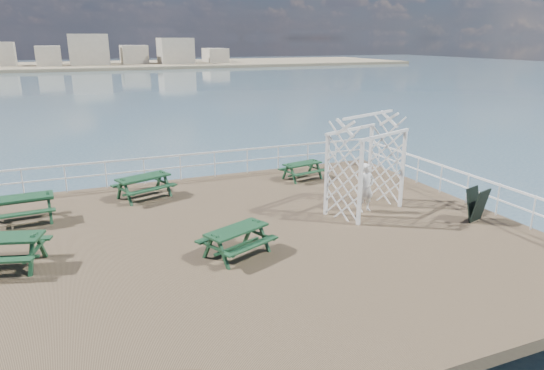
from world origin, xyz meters
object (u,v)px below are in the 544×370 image
at_px(picnic_table_b, 144,182).
at_px(picnic_table_e, 237,236).
at_px(picnic_table_a, 20,204).
at_px(trellis_arbor, 366,169).
at_px(picnic_table_c, 302,167).
at_px(person, 366,188).
at_px(picnic_table_d, 1,245).

height_order(picnic_table_b, picnic_table_e, picnic_table_b).
relative_size(picnic_table_a, trellis_arbor, 0.63).
distance_m(picnic_table_b, picnic_table_c, 6.51).
height_order(picnic_table_c, person, person).
bearing_deg(person, picnic_table_a, 159.83).
xyz_separation_m(picnic_table_b, picnic_table_c, (6.51, 0.01, -0.09)).
bearing_deg(picnic_table_c, picnic_table_e, -141.00).
height_order(picnic_table_a, trellis_arbor, trellis_arbor).
distance_m(picnic_table_d, person, 10.96).
height_order(picnic_table_b, person, person).
distance_m(picnic_table_e, person, 5.43).
relative_size(picnic_table_b, trellis_arbor, 0.69).
bearing_deg(picnic_table_b, trellis_arbor, -52.27).
xyz_separation_m(picnic_table_a, picnic_table_b, (4.01, 1.09, -0.03)).
distance_m(trellis_arbor, person, 0.65).
bearing_deg(trellis_arbor, picnic_table_b, 125.67).
relative_size(picnic_table_a, picnic_table_e, 0.95).
height_order(picnic_table_a, picnic_table_c, picnic_table_a).
bearing_deg(person, trellis_arbor, 93.08).
bearing_deg(picnic_table_c, trellis_arbor, -98.59).
bearing_deg(picnic_table_c, picnic_table_d, -169.19).
relative_size(picnic_table_d, person, 1.42).
bearing_deg(trellis_arbor, picnic_table_d, 159.04).
height_order(picnic_table_b, picnic_table_d, picnic_table_d).
bearing_deg(person, picnic_table_c, 90.18).
relative_size(picnic_table_e, trellis_arbor, 0.66).
height_order(picnic_table_a, picnic_table_d, picnic_table_a).
height_order(picnic_table_c, picnic_table_d, picnic_table_d).
relative_size(picnic_table_c, picnic_table_e, 0.84).
height_order(picnic_table_e, person, person).
xyz_separation_m(picnic_table_a, person, (10.78, -3.28, 0.21)).
bearing_deg(picnic_table_e, picnic_table_b, 81.41).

